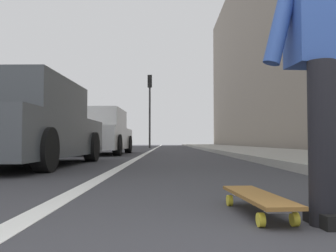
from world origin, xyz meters
TOP-DOWN VIEW (x-y plane):
  - ground_plane at (10.00, 0.00)m, footprint 80.00×80.00m
  - lane_stripe_white at (20.00, 1.06)m, footprint 52.00×0.16m
  - sidewalk_curb at (18.00, -3.02)m, footprint 52.00×3.20m
  - building_facade at (22.00, -5.59)m, footprint 40.00×1.20m
  - skateboard at (1.51, -0.21)m, footprint 0.85×0.27m
  - skater_person at (1.36, -0.55)m, footprint 0.48×0.72m
  - parked_car_near at (5.78, 2.81)m, footprint 4.58×2.06m
  - parked_car_mid at (11.71, 2.64)m, footprint 4.48×2.00m
  - traffic_light at (23.49, 1.46)m, footprint 0.33×0.28m

SIDE VIEW (x-z plane):
  - ground_plane at x=10.00m, z-range 0.00..0.00m
  - lane_stripe_white at x=20.00m, z-range 0.00..0.01m
  - sidewalk_curb at x=18.00m, z-range 0.00..0.13m
  - skateboard at x=1.51m, z-range 0.04..0.15m
  - parked_car_near at x=5.78m, z-range -0.03..1.43m
  - parked_car_mid at x=11.71m, z-range -0.03..1.44m
  - skater_person at x=1.36m, z-range 0.12..1.76m
  - traffic_light at x=23.49m, z-range 0.88..5.62m
  - building_facade at x=22.00m, z-range 0.00..13.42m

